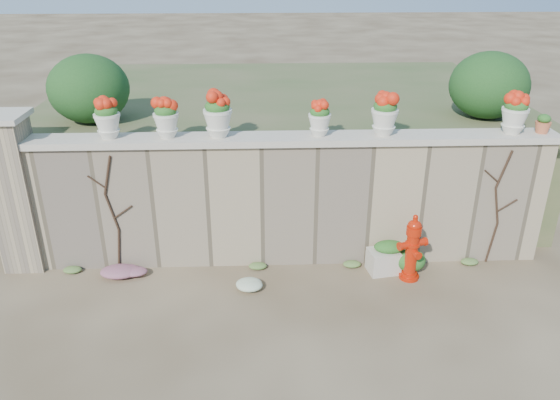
{
  "coord_description": "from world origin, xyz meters",
  "views": [
    {
      "loc": [
        -0.44,
        -5.91,
        4.6
      ],
      "look_at": [
        -0.15,
        1.4,
        1.24
      ],
      "focal_mm": 35.0,
      "sensor_mm": 36.0,
      "label": 1
    }
  ],
  "objects_px": {
    "planter_box": "(389,257)",
    "terracotta_pot": "(543,125)",
    "fire_hydrant": "(412,247)",
    "urn_pot_0": "(107,119)"
  },
  "relations": [
    {
      "from": "planter_box",
      "to": "urn_pot_0",
      "type": "bearing_deg",
      "value": 164.23
    },
    {
      "from": "fire_hydrant",
      "to": "planter_box",
      "type": "xyz_separation_m",
      "value": [
        -0.28,
        0.22,
        -0.3
      ]
    },
    {
      "from": "fire_hydrant",
      "to": "terracotta_pot",
      "type": "relative_size",
      "value": 3.88
    },
    {
      "from": "planter_box",
      "to": "fire_hydrant",
      "type": "bearing_deg",
      "value": -47.85
    },
    {
      "from": "fire_hydrant",
      "to": "terracotta_pot",
      "type": "distance_m",
      "value": 2.68
    },
    {
      "from": "urn_pot_0",
      "to": "terracotta_pot",
      "type": "bearing_deg",
      "value": 0.0
    },
    {
      "from": "planter_box",
      "to": "terracotta_pot",
      "type": "height_order",
      "value": "terracotta_pot"
    },
    {
      "from": "fire_hydrant",
      "to": "terracotta_pot",
      "type": "bearing_deg",
      "value": 0.4
    },
    {
      "from": "terracotta_pot",
      "to": "urn_pot_0",
      "type": "bearing_deg",
      "value": 180.0
    },
    {
      "from": "planter_box",
      "to": "terracotta_pot",
      "type": "xyz_separation_m",
      "value": [
        2.26,
        0.43,
        1.99
      ]
    }
  ]
}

